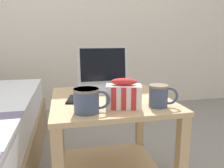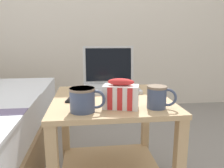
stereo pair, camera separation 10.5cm
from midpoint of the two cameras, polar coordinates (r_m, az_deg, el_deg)
The scene contains 7 objects.
back_wall at distance 2.71m, azimuth -9.50°, elevation 20.11°, with size 8.00×0.05×2.50m.
bedside_table at distance 1.18m, azimuth -3.10°, elevation -13.00°, with size 0.58×0.59×0.56m.
laptop at distance 1.30m, azimuth -3.93°, elevation 0.93°, with size 0.32×0.27×0.25m.
mug_front_left at distance 0.89m, azimuth -9.89°, elevation -4.00°, with size 0.15×0.11×0.10m.
mug_front_right at distance 0.96m, azimuth 9.22°, elevation -2.81°, with size 0.12×0.08×0.10m.
snack_bag at distance 0.93m, azimuth -0.14°, elevation -2.88°, with size 0.17×0.11×0.13m.
cell_phone at distance 1.09m, azimuth -12.30°, elevation -3.93°, with size 0.10×0.15×0.01m.
Camera 1 is at (-0.23, -1.04, 0.85)m, focal length 35.00 mm.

